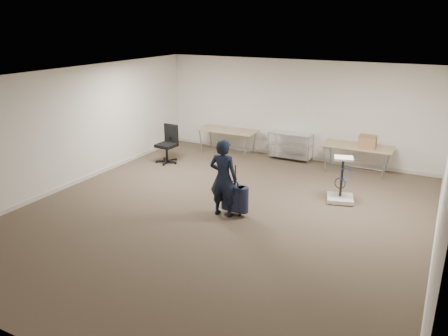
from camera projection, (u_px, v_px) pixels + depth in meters
The scene contains 10 objects.
ground at pixel (222, 214), 9.07m from camera, with size 9.00×9.00×0.00m, color #4E3D2F.
room_shell at pixel (249, 190), 10.22m from camera, with size 8.00×9.00×9.00m.
folding_table_left at pixel (227, 131), 13.00m from camera, with size 1.80×0.75×0.73m.
folding_table_right at pixel (357, 148), 11.33m from camera, with size 1.80×0.75×0.73m.
wire_shelf at pixel (290, 145), 12.45m from camera, with size 1.22×0.47×0.80m.
person at pixel (223, 178), 8.77m from camera, with size 0.59×0.39×1.61m, color black.
suitcase at pixel (235, 198), 8.92m from camera, with size 0.41×0.25×1.07m.
office_chair at pixel (168, 151), 12.27m from camera, with size 0.64×0.64×1.06m.
equipment_cart at pixel (341, 190), 9.61m from camera, with size 0.69×0.69×1.03m.
cardboard_box at pixel (368, 142), 11.07m from camera, with size 0.42×0.32×0.32m, color #A4874C.
Camera 1 is at (3.88, -7.32, 3.82)m, focal length 35.00 mm.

